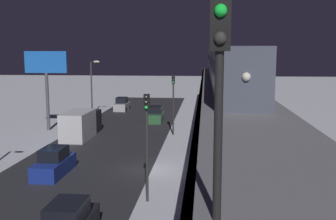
{
  "coord_description": "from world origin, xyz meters",
  "views": [
    {
      "loc": [
        -4.41,
        28.63,
        8.76
      ],
      "look_at": [
        -0.06,
        -17.82,
        1.96
      ],
      "focal_mm": 42.31,
      "sensor_mm": 36.0,
      "label": 1
    }
  ],
  "objects": [
    {
      "name": "ground_plane",
      "position": [
        0.0,
        0.0,
        0.0
      ],
      "size": [
        240.0,
        240.0,
        0.0
      ],
      "primitive_type": "plane",
      "color": "silver"
    },
    {
      "name": "sedan_blue",
      "position": [
        6.4,
        1.76,
        0.8
      ],
      "size": [
        1.8,
        4.66,
        1.97
      ],
      "color": "navy",
      "rests_on": "ground_plane"
    },
    {
      "name": "traffic_light_near",
      "position": [
        -1.1,
        6.39,
        4.2
      ],
      "size": [
        0.32,
        0.44,
        6.4
      ],
      "color": "#2D2D2D",
      "rests_on": "ground_plane"
    },
    {
      "name": "subway_train",
      "position": [
        -6.47,
        -28.45,
        7.46
      ],
      "size": [
        2.94,
        74.07,
        3.4
      ],
      "color": "#4C5160",
      "rests_on": "elevated_railway"
    },
    {
      "name": "rail_signal",
      "position": [
        -4.66,
        21.61,
        8.41
      ],
      "size": [
        0.36,
        0.41,
        4.0
      ],
      "color": "black",
      "rests_on": "elevated_railway"
    },
    {
      "name": "sedan_green",
      "position": [
        1.8,
        -20.88,
        0.8
      ],
      "size": [
        1.8,
        4.28,
        1.97
      ],
      "rotation": [
        0.0,
        0.0,
        3.14
      ],
      "color": "#2D6038",
      "rests_on": "ground_plane"
    },
    {
      "name": "avenue_asphalt",
      "position": [
        5.0,
        0.0,
        0.0
      ],
      "size": [
        11.0,
        95.11,
        0.01
      ],
      "primitive_type": "cube",
      "color": "#28282D",
      "rests_on": "ground_plane"
    },
    {
      "name": "elevated_railway",
      "position": [
        -6.38,
        -0.0,
        4.92
      ],
      "size": [
        5.0,
        95.11,
        5.68
      ],
      "color": "slate",
      "rests_on": "ground_plane"
    },
    {
      "name": "street_lamp_far",
      "position": [
        11.08,
        -25.0,
        4.81
      ],
      "size": [
        1.35,
        0.44,
        7.65
      ],
      "color": "#38383D",
      "rests_on": "ground_plane"
    },
    {
      "name": "commercial_billboard",
      "position": [
        13.25,
        -14.17,
        6.83
      ],
      "size": [
        4.8,
        0.36,
        8.9
      ],
      "color": "#4C4C51",
      "rests_on": "ground_plane"
    },
    {
      "name": "box_truck",
      "position": [
        8.4,
        -10.95,
        1.35
      ],
      "size": [
        2.4,
        7.4,
        2.8
      ],
      "color": "black",
      "rests_on": "ground_plane"
    },
    {
      "name": "traffic_light_mid",
      "position": [
        -1.1,
        -12.78,
        4.2
      ],
      "size": [
        0.32,
        0.44,
        6.4
      ],
      "color": "#2D2D2D",
      "rests_on": "ground_plane"
    },
    {
      "name": "sedan_silver",
      "position": [
        8.2,
        -30.46,
        0.78
      ],
      "size": [
        1.91,
        4.18,
        1.97
      ],
      "color": "#B2B2B7",
      "rests_on": "ground_plane"
    }
  ]
}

